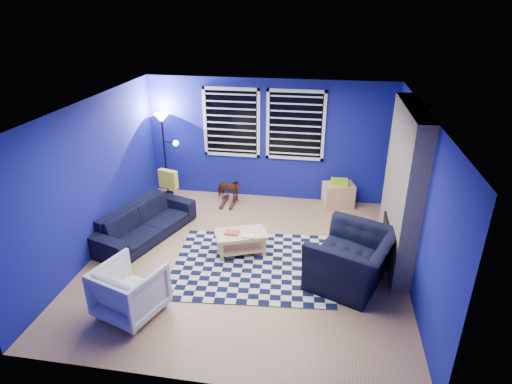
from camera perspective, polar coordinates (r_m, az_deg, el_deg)
floor at (r=7.08m, az=-1.35°, el=-8.97°), size 5.00×5.00×0.00m
ceiling at (r=6.08m, az=-1.58°, el=11.12°), size 5.00×5.00×0.00m
wall_back at (r=8.79m, az=1.62°, el=6.88°), size 5.00×0.00×5.00m
wall_left at (r=7.34m, az=-21.00°, el=1.59°), size 0.00×5.00×5.00m
wall_right at (r=6.52m, az=20.66°, el=-1.20°), size 0.00×5.00×5.00m
fireplace at (r=6.97m, az=18.79°, el=0.23°), size 0.65×2.00×2.50m
window_left at (r=8.78m, az=-3.30°, el=9.21°), size 1.17×0.06×1.42m
window_right at (r=8.60m, az=5.29°, el=8.82°), size 1.17×0.06×1.42m
tv at (r=8.30m, az=18.18°, el=5.66°), size 0.07×1.00×0.58m
rug at (r=6.94m, az=-0.42°, el=-9.65°), size 2.66×2.21×0.02m
sofa at (r=7.81m, az=-14.62°, el=-3.95°), size 2.15×1.39×0.58m
armchair_big at (r=6.51m, az=12.64°, el=-8.75°), size 1.55×1.46×0.80m
armchair_bent at (r=6.06m, az=-16.43°, el=-12.43°), size 1.00×1.01×0.73m
rocking_horse at (r=8.79m, az=-3.70°, el=0.32°), size 0.42×0.64×0.50m
coffee_table at (r=7.09m, az=-2.04°, el=-6.22°), size 0.95×0.75×0.42m
cabinet at (r=8.85m, az=10.90°, el=-0.34°), size 0.68×0.54×0.59m
floor_lamp at (r=9.03m, az=-12.25°, el=8.15°), size 0.48×0.30×1.77m
throw_pillow at (r=8.30m, az=-11.62°, el=1.70°), size 0.39×0.22×0.36m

